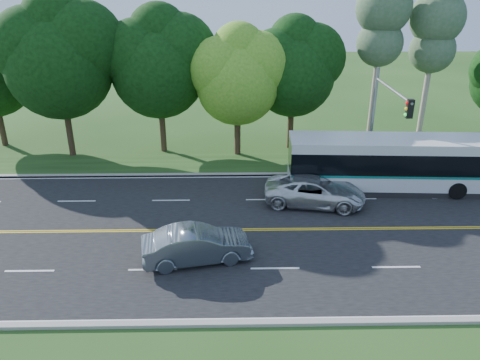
{
  "coord_description": "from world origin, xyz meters",
  "views": [
    {
      "loc": [
        -2.4,
        -21.11,
        12.19
      ],
      "look_at": [
        -1.98,
        2.0,
        1.95
      ],
      "focal_mm": 35.0,
      "sensor_mm": 36.0,
      "label": 1
    }
  ],
  "objects_px": {
    "suv": "(315,191)",
    "transit_bus": "(393,164)",
    "sedan": "(197,245)",
    "traffic_signal": "(383,113)"
  },
  "relations": [
    {
      "from": "traffic_signal",
      "to": "transit_bus",
      "type": "relative_size",
      "value": 0.55
    },
    {
      "from": "suv",
      "to": "traffic_signal",
      "type": "bearing_deg",
      "value": -49.11
    },
    {
      "from": "sedan",
      "to": "suv",
      "type": "bearing_deg",
      "value": -59.96
    },
    {
      "from": "transit_bus",
      "to": "suv",
      "type": "distance_m",
      "value": 5.42
    },
    {
      "from": "transit_bus",
      "to": "suv",
      "type": "xyz_separation_m",
      "value": [
        -5.0,
        -1.91,
        -0.83
      ]
    },
    {
      "from": "transit_bus",
      "to": "sedan",
      "type": "relative_size",
      "value": 2.54
    },
    {
      "from": "traffic_signal",
      "to": "suv",
      "type": "xyz_separation_m",
      "value": [
        -4.18,
        -2.48,
        -3.86
      ]
    },
    {
      "from": "transit_bus",
      "to": "sedan",
      "type": "bearing_deg",
      "value": -143.27
    },
    {
      "from": "suv",
      "to": "transit_bus",
      "type": "bearing_deg",
      "value": -58.82
    },
    {
      "from": "sedan",
      "to": "transit_bus",
      "type": "bearing_deg",
      "value": -67.99
    }
  ]
}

